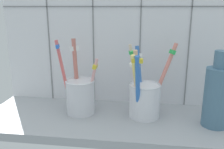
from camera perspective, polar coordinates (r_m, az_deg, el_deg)
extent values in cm
cube|color=#9EA3A8|center=(61.74, -0.24, -10.88)|extent=(64.00, 22.00, 2.00)
cube|color=white|center=(67.53, 1.18, 10.43)|extent=(64.00, 2.00, 45.00)
cube|color=gray|center=(71.28, -14.71, 10.20)|extent=(0.30, 0.20, 45.00)
cube|color=gray|center=(67.49, -4.43, 10.38)|extent=(0.30, 0.20, 45.00)
cube|color=gray|center=(66.01, 6.68, 10.22)|extent=(0.30, 0.20, 45.00)
cube|color=gray|center=(66.98, 17.85, 9.67)|extent=(0.30, 0.20, 45.00)
cube|color=gray|center=(66.19, 1.09, 15.66)|extent=(64.00, 0.20, 0.30)
cylinder|color=silver|center=(62.89, -7.38, -5.27)|extent=(7.30, 7.30, 8.56)
torus|color=silver|center=(61.53, -7.52, -1.53)|extent=(7.43, 7.43, 0.50)
cylinder|color=#C97569|center=(63.85, -8.40, 0.03)|extent=(2.64, 2.92, 18.51)
cube|color=white|center=(63.01, -8.86, 6.01)|extent=(2.36, 2.13, 1.22)
cylinder|color=#EAAAAA|center=(61.22, -4.90, -2.69)|extent=(3.99, 1.05, 14.15)
cube|color=yellow|center=(59.55, -4.00, 1.86)|extent=(1.17, 2.00, 1.15)
cylinder|color=#E56565|center=(61.62, -11.10, -0.62)|extent=(3.85, 1.67, 18.61)
cube|color=blue|center=(60.11, -12.65, 6.46)|extent=(1.38, 2.61, 0.94)
cylinder|color=white|center=(60.92, 7.63, -6.13)|extent=(7.57, 7.57, 8.24)
torus|color=silver|center=(59.55, 7.77, -2.44)|extent=(7.69, 7.69, 0.50)
cylinder|color=beige|center=(58.81, 5.42, -1.52)|extent=(3.63, 1.59, 17.90)
cube|color=green|center=(56.98, 4.54, 5.11)|extent=(1.43, 2.14, 0.98)
cylinder|color=#E6897C|center=(62.05, 11.63, -0.98)|extent=(7.42, 3.98, 17.91)
cube|color=green|center=(61.72, 13.99, 5.15)|extent=(1.72, 2.10, 1.22)
cylinder|color=blue|center=(55.93, 6.07, -3.38)|extent=(1.74, 5.31, 16.29)
cube|color=yellow|center=(52.41, 5.95, 3.24)|extent=(2.50, 1.18, 1.10)
cylinder|color=#3C72C3|center=(61.88, 6.50, -1.23)|extent=(3.27, 4.88, 16.92)
cube|color=white|center=(61.66, 6.08, 4.55)|extent=(2.34, 1.81, 0.97)
cylinder|color=#EFBE91|center=(58.16, 5.76, -2.32)|extent=(2.39, 2.49, 16.71)
cube|color=#E5333F|center=(56.25, 5.58, 3.61)|extent=(2.10, 2.01, 1.07)
cylinder|color=#F6E279|center=(56.55, 6.03, -3.12)|extent=(3.72, 6.13, 16.44)
cube|color=white|center=(53.49, 5.29, 2.12)|extent=(2.47, 1.86, 0.99)
cylinder|color=slate|center=(59.67, 23.37, -5.02)|extent=(5.76, 5.76, 13.62)
cylinder|color=slate|center=(57.42, 24.28, 3.21)|extent=(3.10, 3.10, 3.86)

